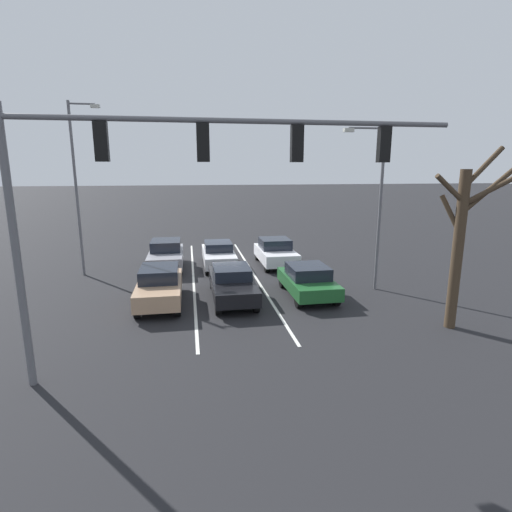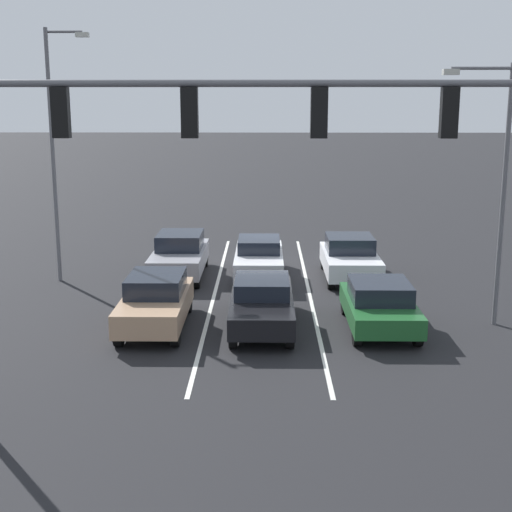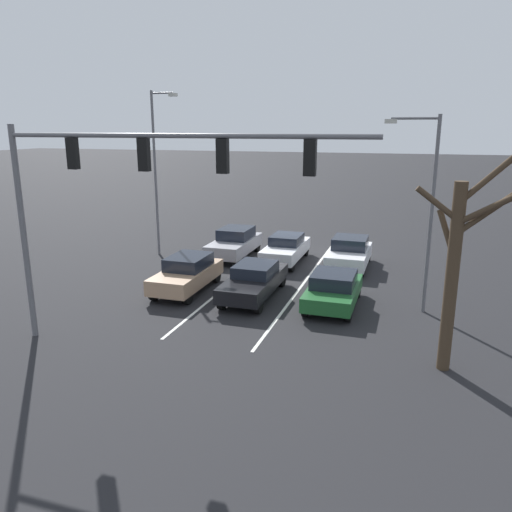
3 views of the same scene
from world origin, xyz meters
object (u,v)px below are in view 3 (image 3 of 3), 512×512
street_lamp_right_shoulder (157,165)px  car_silver_midlane_second (286,248)px  car_white_leftlane_second (349,253)px  car_gray_rightlane_second (235,243)px  car_darkgreen_leftlane_front (333,289)px  traffic_signal_gantry (123,180)px  street_lamp_left_shoulder (426,201)px  car_black_midlane_front (254,280)px  bare_tree_near (457,262)px  car_tan_rightlane_front (187,273)px

street_lamp_right_shoulder → car_silver_midlane_second: bearing=-175.4°
car_white_leftlane_second → street_lamp_right_shoulder: street_lamp_right_shoulder is taller
car_gray_rightlane_second → car_darkgreen_leftlane_front: bearing=136.2°
car_darkgreen_leftlane_front → car_gray_rightlane_second: 9.06m
traffic_signal_gantry → street_lamp_left_shoulder: 11.02m
car_gray_rightlane_second → street_lamp_right_shoulder: (4.20, 0.77, 4.22)m
car_white_leftlane_second → car_silver_midlane_second: bearing=-0.7°
car_gray_rightlane_second → car_black_midlane_front: bearing=117.0°
car_darkgreen_leftlane_front → traffic_signal_gantry: size_ratio=0.35×
traffic_signal_gantry → bare_tree_near: traffic_signal_gantry is taller
car_tan_rightlane_front → traffic_signal_gantry: bearing=99.1°
car_gray_rightlane_second → street_lamp_right_shoulder: 6.00m
car_black_midlane_front → car_darkgreen_leftlane_front: car_black_midlane_front is taller
street_lamp_left_shoulder → car_black_midlane_front: bearing=2.9°
car_silver_midlane_second → bare_tree_near: bare_tree_near is taller
traffic_signal_gantry → bare_tree_near: bearing=-170.2°
car_tan_rightlane_front → car_gray_rightlane_second: size_ratio=0.95×
car_gray_rightlane_second → street_lamp_left_shoulder: street_lamp_left_shoulder is taller
car_tan_rightlane_front → car_silver_midlane_second: (-2.95, -6.05, -0.04)m
car_black_midlane_front → car_gray_rightlane_second: car_gray_rightlane_second is taller
street_lamp_left_shoulder → street_lamp_right_shoulder: bearing=-19.8°
car_white_leftlane_second → car_tan_rightlane_front: bearing=43.4°
car_tan_rightlane_front → street_lamp_right_shoulder: street_lamp_right_shoulder is taller
street_lamp_right_shoulder → street_lamp_left_shoulder: 14.90m
car_gray_rightlane_second → car_white_leftlane_second: car_gray_rightlane_second is taller
traffic_signal_gantry → car_black_midlane_front: bearing=-108.8°
car_darkgreen_leftlane_front → street_lamp_left_shoulder: 4.91m
car_black_midlane_front → car_gray_rightlane_second: 6.89m
car_silver_midlane_second → car_darkgreen_leftlane_front: bearing=120.2°
street_lamp_right_shoulder → bare_tree_near: size_ratio=1.40×
car_darkgreen_leftlane_front → street_lamp_left_shoulder: street_lamp_left_shoulder is taller
car_silver_midlane_second → street_lamp_right_shoulder: 8.39m
car_darkgreen_leftlane_front → street_lamp_right_shoulder: street_lamp_right_shoulder is taller
car_gray_rightlane_second → street_lamp_left_shoulder: (-9.81, 5.81, 3.55)m
car_black_midlane_front → car_tan_rightlane_front: 3.10m
car_gray_rightlane_second → street_lamp_right_shoulder: bearing=10.3°
car_tan_rightlane_front → car_white_leftlane_second: 8.73m
car_black_midlane_front → street_lamp_left_shoulder: (-6.67, -0.33, 3.62)m
car_black_midlane_front → street_lamp_left_shoulder: 7.60m
car_gray_rightlane_second → bare_tree_near: (-10.68, 10.68, 2.53)m
car_black_midlane_front → bare_tree_near: 9.19m
street_lamp_right_shoulder → car_tan_rightlane_front: bearing=127.8°
car_darkgreen_leftlane_front → car_silver_midlane_second: bearing=-59.8°
car_white_leftlane_second → car_silver_midlane_second: size_ratio=0.93×
street_lamp_left_shoulder → traffic_signal_gantry: bearing=36.7°
street_lamp_right_shoulder → bare_tree_near: street_lamp_right_shoulder is taller
car_gray_rightlane_second → bare_tree_near: 15.32m
car_tan_rightlane_front → car_gray_rightlane_second: car_gray_rightlane_second is taller
traffic_signal_gantry → street_lamp_right_shoulder: 12.72m
car_silver_midlane_second → bare_tree_near: bearing=126.2°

